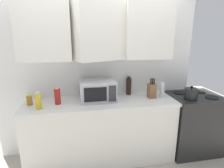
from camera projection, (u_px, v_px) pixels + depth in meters
wall_back_with_cabinets at (98, 50)px, 2.55m from camera, size 2.93×0.55×2.60m
counter_run at (101, 130)px, 2.63m from camera, size 2.06×0.63×0.90m
stove_range at (192, 123)px, 2.86m from camera, size 0.76×0.64×0.91m
kettle at (191, 93)px, 2.56m from camera, size 0.18×0.18×0.18m
microwave at (98, 90)px, 2.52m from camera, size 0.48×0.37×0.28m
knife_block at (152, 91)px, 2.63m from camera, size 0.10×0.12×0.29m
bottle_red_sauce at (57, 96)px, 2.38m from camera, size 0.08×0.08×0.22m
bottle_soy_dark at (129, 86)px, 2.76m from camera, size 0.08×0.08×0.27m
bottle_yellow_mustard at (38, 101)px, 2.21m from camera, size 0.07×0.07×0.22m
bottle_amber_vinegar at (29, 100)px, 2.36m from camera, size 0.07×0.07×0.14m
bottle_clear_tall at (162, 90)px, 2.64m from camera, size 0.06×0.06×0.22m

